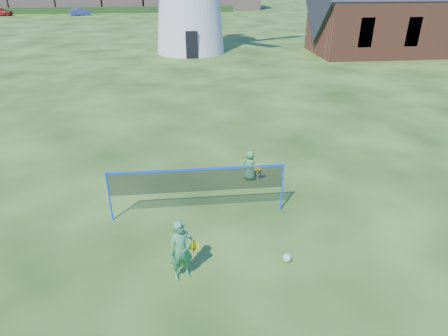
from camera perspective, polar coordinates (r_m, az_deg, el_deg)
ground at (r=11.35m, az=-0.73°, el=-7.96°), size 220.00×220.00×0.00m
chapel at (r=38.71m, az=23.79°, el=20.06°), size 14.03×6.80×11.87m
badminton_net at (r=11.13m, az=-3.95°, el=-1.91°), size 5.05×0.05×1.55m
player_girl at (r=9.15m, az=-6.26°, el=-11.91°), size 0.75×0.53×1.55m
player_boy at (r=13.39m, az=3.85°, el=0.39°), size 0.67×0.53×1.07m
play_ball at (r=10.06m, az=9.23°, el=-12.85°), size 0.22×0.22×0.22m
hedge at (r=78.42m, az=-23.45°, el=20.40°), size 62.00×0.80×1.00m
car_left at (r=77.94m, az=-30.00°, el=19.21°), size 3.95×1.86×1.31m
car_right at (r=73.48m, az=-20.31°, el=20.64°), size 3.53×1.96×1.10m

